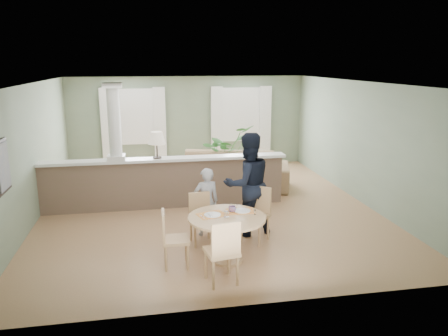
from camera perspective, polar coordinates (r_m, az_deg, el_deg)
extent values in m
plane|color=tan|center=(9.62, -2.14, -5.19)|extent=(8.00, 8.00, 0.00)
cube|color=gray|center=(13.19, -4.69, 5.99)|extent=(7.00, 0.02, 2.70)
cube|color=gray|center=(9.45, -23.74, 1.77)|extent=(0.02, 8.00, 2.70)
cube|color=gray|center=(10.35, 17.38, 3.27)|extent=(0.02, 8.00, 2.70)
cube|color=gray|center=(5.46, 3.77, -5.19)|extent=(7.00, 0.02, 2.70)
cube|color=white|center=(9.11, -2.29, 11.09)|extent=(7.00, 8.00, 0.02)
cube|color=white|center=(13.08, -11.73, 6.57)|extent=(1.10, 0.02, 1.50)
cube|color=white|center=(13.05, -11.74, 6.56)|extent=(1.22, 0.04, 1.62)
cube|color=white|center=(13.39, 2.18, 7.00)|extent=(1.10, 0.02, 1.50)
cube|color=white|center=(13.36, 2.21, 6.99)|extent=(1.22, 0.04, 1.62)
cube|color=white|center=(13.07, -14.97, 5.06)|extent=(0.35, 0.10, 2.30)
cube|color=white|center=(13.03, -8.37, 5.35)|extent=(0.35, 0.10, 2.30)
cube|color=white|center=(13.20, -0.94, 5.60)|extent=(0.35, 0.10, 2.30)
cube|color=white|center=(13.52, 5.38, 5.74)|extent=(0.35, 0.10, 2.30)
cube|color=black|center=(7.51, -27.03, 0.15)|extent=(0.04, 0.62, 0.82)
cube|color=slate|center=(7.50, -26.85, 0.16)|extent=(0.02, 0.52, 0.72)
cube|color=brown|center=(9.58, -7.68, -2.10)|extent=(5.20, 0.22, 1.05)
cube|color=white|center=(9.44, -7.79, 1.14)|extent=(5.32, 0.36, 0.06)
cube|color=white|center=(9.44, -13.88, 1.35)|extent=(0.36, 0.36, 0.10)
cylinder|color=white|center=(9.31, -14.14, 5.83)|extent=(0.26, 0.26, 1.39)
cube|color=white|center=(9.24, -14.41, 10.41)|extent=(0.38, 0.38, 0.10)
cylinder|color=black|center=(9.43, -8.71, 1.37)|extent=(0.18, 0.18, 0.03)
cylinder|color=black|center=(9.39, -8.74, 2.29)|extent=(0.03, 0.03, 0.28)
cone|color=white|center=(9.35, -8.80, 3.91)|extent=(0.36, 0.36, 0.26)
imported|color=olive|center=(10.99, 0.52, -0.36)|extent=(3.23, 1.96, 0.88)
imported|color=#326B2B|center=(11.58, 0.32, 1.90)|extent=(1.77, 1.76, 1.49)
cylinder|color=tan|center=(7.19, 0.36, -11.80)|extent=(0.52, 0.52, 0.04)
cylinder|color=tan|center=(7.05, 0.37, -9.20)|extent=(0.14, 0.14, 0.67)
cylinder|color=tan|center=(6.92, 0.37, -6.51)|extent=(1.23, 1.23, 0.04)
cube|color=#B53928|center=(6.98, -1.63, -6.12)|extent=(0.51, 0.44, 0.01)
cube|color=#B53928|center=(7.15, 2.17, -5.63)|extent=(0.45, 0.34, 0.01)
cylinder|color=white|center=(6.95, -1.52, -6.12)|extent=(0.27, 0.27, 0.01)
cylinder|color=white|center=(7.14, 2.39, -5.58)|extent=(0.27, 0.27, 0.01)
cylinder|color=white|center=(6.87, 0.30, -6.03)|extent=(0.08, 0.08, 0.09)
cube|color=silver|center=(6.88, -1.78, -6.26)|extent=(0.07, 0.18, 0.00)
cube|color=silver|center=(6.87, -2.83, -6.41)|extent=(0.08, 0.21, 0.00)
cylinder|color=white|center=(7.01, 4.08, -5.78)|extent=(0.04, 0.04, 0.07)
cylinder|color=silver|center=(7.00, 4.08, -5.46)|extent=(0.04, 0.04, 0.01)
imported|color=blue|center=(7.10, 1.08, -5.39)|extent=(0.15, 0.15, 0.10)
cube|color=tan|center=(7.67, -2.90, -6.81)|extent=(0.44, 0.44, 0.05)
cylinder|color=tan|center=(7.57, -3.77, -8.93)|extent=(0.04, 0.04, 0.41)
cylinder|color=tan|center=(7.65, -1.39, -8.67)|extent=(0.04, 0.04, 0.41)
cylinder|color=tan|center=(7.87, -4.33, -8.05)|extent=(0.04, 0.04, 0.41)
cylinder|color=tan|center=(7.94, -2.03, -7.81)|extent=(0.04, 0.04, 0.41)
cube|color=tan|center=(7.76, -3.26, -4.72)|extent=(0.38, 0.08, 0.44)
cube|color=tan|center=(7.75, 4.07, -6.30)|extent=(0.62, 0.62, 0.05)
cylinder|color=tan|center=(7.77, 2.27, -8.16)|extent=(0.04, 0.04, 0.45)
cylinder|color=tan|center=(7.62, 4.63, -8.65)|extent=(0.04, 0.04, 0.45)
cylinder|color=tan|center=(8.06, 3.49, -7.35)|extent=(0.04, 0.04, 0.45)
cylinder|color=tan|center=(7.91, 5.78, -7.80)|extent=(0.04, 0.04, 0.45)
cube|color=tan|center=(7.83, 4.76, -4.09)|extent=(0.34, 0.31, 0.48)
cube|color=tan|center=(6.35, -0.35, -10.87)|extent=(0.51, 0.51, 0.05)
cylinder|color=tan|center=(6.66, 0.62, -11.98)|extent=(0.04, 0.04, 0.45)
cylinder|color=tan|center=(6.56, -2.39, -12.43)|extent=(0.04, 0.04, 0.45)
cylinder|color=tan|center=(6.36, 1.77, -13.30)|extent=(0.04, 0.04, 0.45)
cylinder|color=tan|center=(6.26, -1.38, -13.81)|extent=(0.04, 0.04, 0.45)
cube|color=tan|center=(6.07, 0.28, -9.34)|extent=(0.42, 0.11, 0.49)
cube|color=tan|center=(6.87, -6.28, -9.31)|extent=(0.42, 0.42, 0.05)
cylinder|color=tan|center=(6.82, -4.74, -11.56)|extent=(0.04, 0.04, 0.42)
cylinder|color=tan|center=(7.12, -4.95, -10.43)|extent=(0.04, 0.04, 0.42)
cylinder|color=tan|center=(6.81, -7.58, -11.69)|extent=(0.04, 0.04, 0.42)
cylinder|color=tan|center=(7.11, -7.66, -10.55)|extent=(0.04, 0.04, 0.42)
cube|color=tan|center=(6.78, -7.92, -7.48)|extent=(0.05, 0.39, 0.45)
imported|color=#939397|center=(7.96, -2.32, -4.45)|extent=(0.50, 0.36, 1.27)
imported|color=black|center=(7.96, 3.11, -2.10)|extent=(1.06, 0.90, 1.90)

